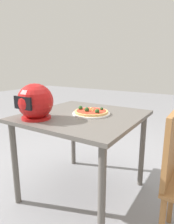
% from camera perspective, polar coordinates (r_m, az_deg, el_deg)
% --- Properties ---
extents(ground_plane, '(14.00, 14.00, 0.00)m').
position_cam_1_polar(ground_plane, '(2.01, -1.11, -22.13)').
color(ground_plane, gray).
extents(dining_table, '(0.94, 0.94, 0.76)m').
position_cam_1_polar(dining_table, '(1.71, -1.21, -3.83)').
color(dining_table, '#5B5651').
rests_on(dining_table, ground).
extents(pizza_plate, '(0.32, 0.32, 0.01)m').
position_cam_1_polar(pizza_plate, '(1.69, 1.22, -0.43)').
color(pizza_plate, white).
rests_on(pizza_plate, dining_table).
extents(pizza, '(0.29, 0.29, 0.05)m').
position_cam_1_polar(pizza, '(1.68, 1.11, 0.19)').
color(pizza, tan).
rests_on(pizza, pizza_plate).
extents(motorcycle_helmet, '(0.28, 0.28, 0.28)m').
position_cam_1_polar(motorcycle_helmet, '(1.57, -14.66, 2.76)').
color(motorcycle_helmet, '#B21414').
rests_on(motorcycle_helmet, dining_table).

